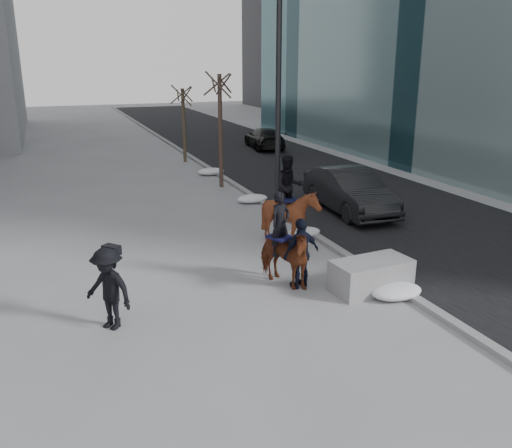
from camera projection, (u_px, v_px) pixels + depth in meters
name	position (u px, v px, depth m)	size (l,w,h in m)	color
ground	(274.00, 299.00, 12.67)	(120.00, 120.00, 0.00)	gray
road	(331.00, 186.00, 24.01)	(8.00, 90.00, 0.01)	black
curb	(247.00, 192.00, 22.61)	(0.25, 90.00, 0.12)	gray
planter	(371.00, 275.00, 13.07)	(1.92, 0.96, 0.77)	gray
car_near	(350.00, 191.00, 19.71)	(1.67, 4.80, 1.58)	black
car_far	(265.00, 138.00, 33.95)	(1.81, 4.44, 1.29)	black
tree_near	(220.00, 126.00, 23.08)	(1.20, 1.20, 5.34)	#34251F
tree_far	(184.00, 122.00, 29.05)	(1.20, 1.20, 4.35)	#3D2F24
mounted_left	(282.00, 252.00, 13.24)	(1.45, 2.00, 2.35)	#451C0D
mounted_right	(290.00, 210.00, 16.05)	(1.65, 1.80, 2.71)	#4B250F
feeder	(301.00, 253.00, 13.11)	(1.10, 0.97, 1.75)	black
camera_crew	(108.00, 288.00, 11.08)	(1.23, 1.29, 1.75)	black
lamppost	(281.00, 72.00, 17.21)	(0.25, 2.22, 9.09)	black
snow_piles	(270.00, 210.00, 19.62)	(1.31, 16.03, 0.33)	silver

